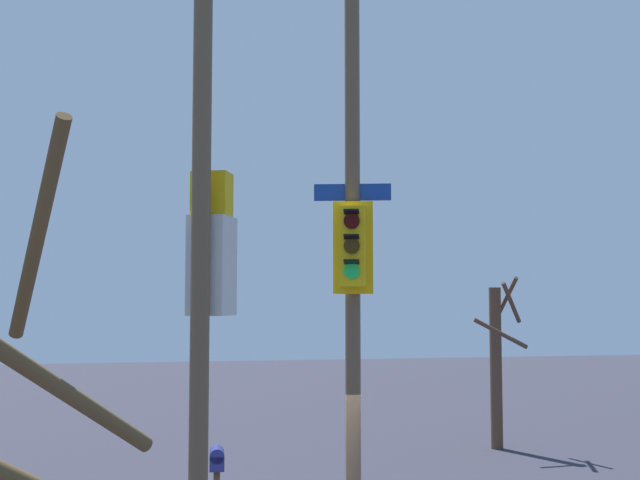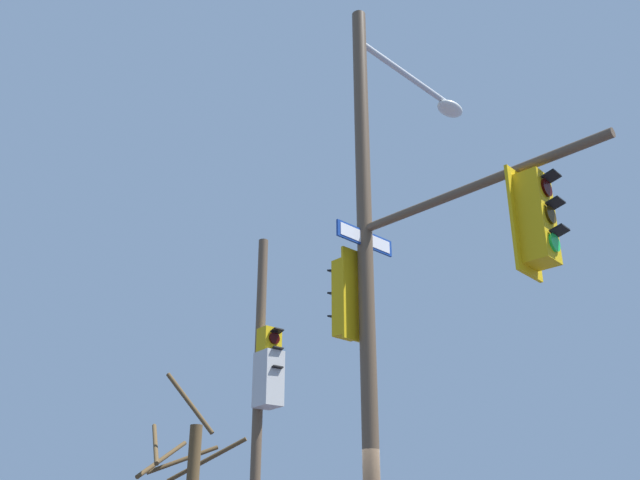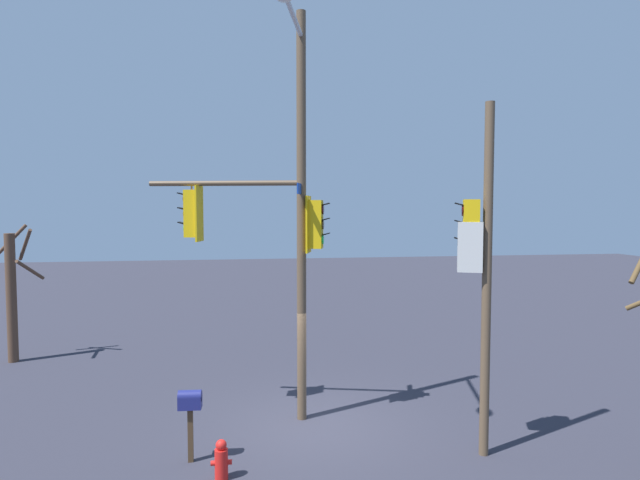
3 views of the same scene
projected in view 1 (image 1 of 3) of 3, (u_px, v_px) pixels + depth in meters
name	position (u px, v px, depth m)	size (l,w,h in m)	color
main_signal_pole_assembly	(342.00, 218.00, 12.01)	(4.14, 3.65, 9.32)	brown
secondary_pole_assembly	(207.00, 287.00, 7.84)	(0.72, 0.53, 6.96)	brown
mailbox	(217.00, 466.00, 13.19)	(0.46, 0.27, 1.41)	#4C3823
bare_tree_across_street	(497.00, 362.00, 20.86)	(1.35, 1.53, 4.42)	#503829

